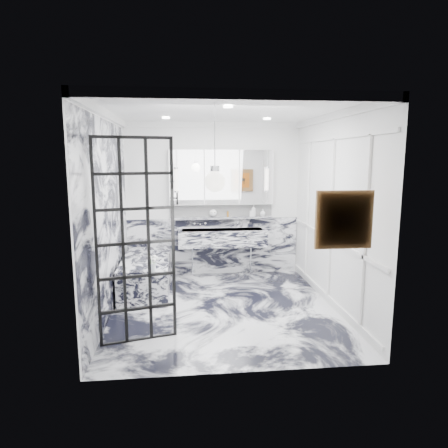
{
  "coord_description": "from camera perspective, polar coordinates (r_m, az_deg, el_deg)",
  "views": [
    {
      "loc": [
        -0.57,
        -5.54,
        2.18
      ],
      "look_at": [
        0.07,
        0.5,
        1.16
      ],
      "focal_mm": 32.0,
      "sensor_mm": 36.0,
      "label": 1
    }
  ],
  "objects": [
    {
      "name": "wall_left",
      "position": [
        5.69,
        -16.39,
        1.26
      ],
      "size": [
        0.0,
        3.6,
        3.6
      ],
      "primitive_type": "plane",
      "rotation": [
        1.57,
        0.0,
        1.57
      ],
      "color": "white",
      "rests_on": "floor"
    },
    {
      "name": "marble_clad_left",
      "position": [
        5.7,
        -16.21,
        0.66
      ],
      "size": [
        0.02,
        3.56,
        2.68
      ],
      "primitive_type": "cube",
      "color": "silver",
      "rests_on": "floor"
    },
    {
      "name": "face_pot",
      "position": [
        7.34,
        -1.58,
        1.59
      ],
      "size": [
        0.14,
        0.14,
        0.14
      ],
      "primitive_type": "sphere",
      "color": "white",
      "rests_on": "ledge"
    },
    {
      "name": "sconce_left",
      "position": [
        7.18,
        -6.85,
        6.28
      ],
      "size": [
        0.07,
        0.07,
        0.4
      ],
      "primitive_type": "cylinder",
      "color": "white",
      "rests_on": "mirror_cabinet"
    },
    {
      "name": "pendant_light",
      "position": [
        4.33,
        -1.3,
        6.09
      ],
      "size": [
        0.23,
        0.23,
        0.23
      ],
      "primitive_type": "sphere",
      "color": "white",
      "rests_on": "ceiling"
    },
    {
      "name": "panel_molding",
      "position": [
        6.01,
        15.02,
        0.78
      ],
      "size": [
        0.03,
        3.4,
        2.3
      ],
      "primitive_type": "cube",
      "color": "white",
      "rests_on": "floor"
    },
    {
      "name": "marble_clad_back",
      "position": [
        7.52,
        -1.53,
        -3.17
      ],
      "size": [
        3.18,
        0.05,
        1.05
      ],
      "primitive_type": "cube",
      "color": "silver",
      "rests_on": "floor"
    },
    {
      "name": "subway_tile",
      "position": [
        7.42,
        -0.4,
        1.99
      ],
      "size": [
        1.9,
        0.03,
        0.23
      ],
      "primitive_type": "cube",
      "color": "white",
      "rests_on": "wall_back"
    },
    {
      "name": "amber_bottle",
      "position": [
        7.37,
        0.55,
        1.43
      ],
      "size": [
        0.04,
        0.04,
        0.1
      ],
      "primitive_type": "cylinder",
      "color": "#8C5919",
      "rests_on": "ledge"
    },
    {
      "name": "ceiling",
      "position": [
        5.6,
        -0.15,
        15.88
      ],
      "size": [
        3.6,
        3.6,
        0.0
      ],
      "primitive_type": "plane",
      "rotation": [
        3.14,
        0.0,
        0.0
      ],
      "color": "white",
      "rests_on": "wall_back"
    },
    {
      "name": "wall_front",
      "position": [
        3.87,
        2.6,
        -2.14
      ],
      "size": [
        3.6,
        0.0,
        3.6
      ],
      "primitive_type": "plane",
      "rotation": [
        -1.57,
        0.0,
        0.0
      ],
      "color": "white",
      "rests_on": "floor"
    },
    {
      "name": "sconce_right",
      "position": [
        7.35,
        6.13,
        6.36
      ],
      "size": [
        0.07,
        0.07,
        0.4
      ],
      "primitive_type": "cylinder",
      "color": "white",
      "rests_on": "mirror_cabinet"
    },
    {
      "name": "floor",
      "position": [
        5.98,
        -0.14,
        -11.84
      ],
      "size": [
        3.6,
        3.6,
        0.0
      ],
      "primitive_type": "plane",
      "color": "silver",
      "rests_on": "ground"
    },
    {
      "name": "artwork",
      "position": [
        4.15,
        16.77,
        0.6
      ],
      "size": [
        0.49,
        0.05,
        0.49
      ],
      "primitive_type": "cube",
      "color": "#B25012",
      "rests_on": "wall_front"
    },
    {
      "name": "soap_bottle_c",
      "position": [
        7.47,
        5.55,
        1.63
      ],
      "size": [
        0.11,
        0.11,
        0.13
      ],
      "primitive_type": "imported",
      "rotation": [
        0.0,
        0.0,
        0.01
      ],
      "color": "silver",
      "rests_on": "ledge"
    },
    {
      "name": "trough_sink",
      "position": [
        7.28,
        -0.22,
        -1.95
      ],
      "size": [
        1.6,
        0.45,
        0.3
      ],
      "primitive_type": "cube",
      "color": "silver",
      "rests_on": "wall_back"
    },
    {
      "name": "soap_bottle_a",
      "position": [
        7.44,
        4.24,
        1.92
      ],
      "size": [
        0.11,
        0.11,
        0.22
      ],
      "primitive_type": "imported",
      "rotation": [
        0.0,
        0.0,
        0.35
      ],
      "color": "#8C5919",
      "rests_on": "ledge"
    },
    {
      "name": "ledge",
      "position": [
        7.38,
        -0.35,
        0.89
      ],
      "size": [
        1.9,
        0.14,
        0.04
      ],
      "primitive_type": "cube",
      "color": "silver",
      "rests_on": "wall_back"
    },
    {
      "name": "mirror_cabinet",
      "position": [
        7.31,
        -0.36,
        6.72
      ],
      "size": [
        1.9,
        0.16,
        1.0
      ],
      "primitive_type": "cube",
      "color": "white",
      "rests_on": "wall_back"
    },
    {
      "name": "soap_bottle_b",
      "position": [
        7.43,
        3.99,
        1.69
      ],
      "size": [
        0.09,
        0.09,
        0.15
      ],
      "primitive_type": "imported",
      "rotation": [
        0.0,
        0.0,
        -0.35
      ],
      "color": "#4C4C51",
      "rests_on": "ledge"
    },
    {
      "name": "wall_back",
      "position": [
        7.41,
        -1.57,
        3.49
      ],
      "size": [
        3.6,
        0.0,
        3.6
      ],
      "primitive_type": "plane",
      "rotation": [
        1.57,
        0.0,
        0.0
      ],
      "color": "white",
      "rests_on": "floor"
    },
    {
      "name": "flower_vase",
      "position": [
        5.86,
        -10.07,
        -6.16
      ],
      "size": [
        0.07,
        0.07,
        0.12
      ],
      "primitive_type": "cylinder",
      "color": "silver",
      "rests_on": "bathtub"
    },
    {
      "name": "crittall_door",
      "position": [
        4.74,
        -12.48,
        -2.66
      ],
      "size": [
        0.86,
        0.26,
        2.4
      ],
      "primitive_type": null,
      "rotation": [
        0.0,
        0.0,
        0.25
      ],
      "color": "black",
      "rests_on": "floor"
    },
    {
      "name": "bathtub",
      "position": [
        6.74,
        -11.0,
        -7.06
      ],
      "size": [
        0.75,
        1.65,
        0.55
      ],
      "primitive_type": "cube",
      "color": "silver",
      "rests_on": "floor"
    },
    {
      "name": "wall_right",
      "position": [
        6.0,
        15.24,
        1.73
      ],
      "size": [
        0.0,
        3.6,
        3.6
      ],
      "primitive_type": "plane",
      "rotation": [
        1.57,
        0.0,
        -1.57
      ],
      "color": "white",
      "rests_on": "floor"
    }
  ]
}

